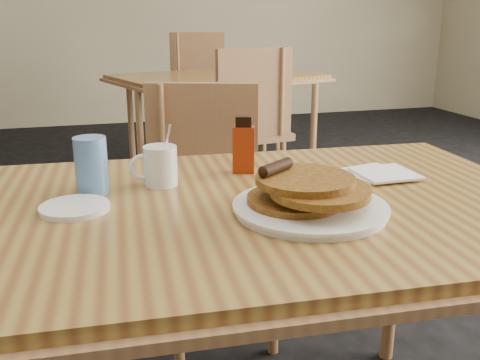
% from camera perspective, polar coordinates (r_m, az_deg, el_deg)
% --- Properties ---
extents(main_table, '(1.38, 0.97, 0.75)m').
position_cam_1_polar(main_table, '(1.19, 2.86, -3.98)').
color(main_table, '#A17E39').
rests_on(main_table, floor).
extents(neighbor_table, '(1.58, 1.30, 0.75)m').
position_cam_1_polar(neighbor_table, '(3.78, -2.44, 10.59)').
color(neighbor_table, '#A17E39').
rests_on(neighbor_table, floor).
extents(chair_main_far, '(0.52, 0.53, 0.91)m').
position_cam_1_polar(chair_main_far, '(1.93, -3.37, -0.92)').
color(chair_main_far, '#AA7A50').
rests_on(chair_main_far, floor).
extents(chair_neighbor_far, '(0.57, 0.58, 1.01)m').
position_cam_1_polar(chair_neighbor_far, '(4.51, -4.23, 10.25)').
color(chair_neighbor_far, '#AA7A50').
rests_on(chair_neighbor_far, floor).
extents(chair_neighbor_near, '(0.50, 0.50, 0.98)m').
position_cam_1_polar(chair_neighbor_near, '(3.06, 0.98, 6.67)').
color(chair_neighbor_near, '#AA7A50').
rests_on(chair_neighbor_near, floor).
extents(pancake_plate, '(0.32, 0.32, 0.10)m').
position_cam_1_polar(pancake_plate, '(1.11, 7.47, -1.96)').
color(pancake_plate, white).
rests_on(pancake_plate, main_table).
extents(coffee_mug, '(0.11, 0.08, 0.15)m').
position_cam_1_polar(coffee_mug, '(1.29, -8.60, 1.59)').
color(coffee_mug, white).
rests_on(coffee_mug, main_table).
extents(syrup_bottle, '(0.06, 0.05, 0.15)m').
position_cam_1_polar(syrup_bottle, '(1.37, 0.38, 3.57)').
color(syrup_bottle, maroon).
rests_on(syrup_bottle, main_table).
extents(napkin_stack, '(0.17, 0.18, 0.01)m').
position_cam_1_polar(napkin_stack, '(1.40, 14.66, 0.70)').
color(napkin_stack, white).
rests_on(napkin_stack, main_table).
extents(blue_tumbler, '(0.09, 0.09, 0.13)m').
position_cam_1_polar(blue_tumbler, '(1.26, -15.57, 1.52)').
color(blue_tumbler, '#5B91D7').
rests_on(blue_tumbler, main_table).
extents(side_saucer, '(0.16, 0.16, 0.01)m').
position_cam_1_polar(side_saucer, '(1.17, -17.22, -2.84)').
color(side_saucer, white).
rests_on(side_saucer, main_table).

